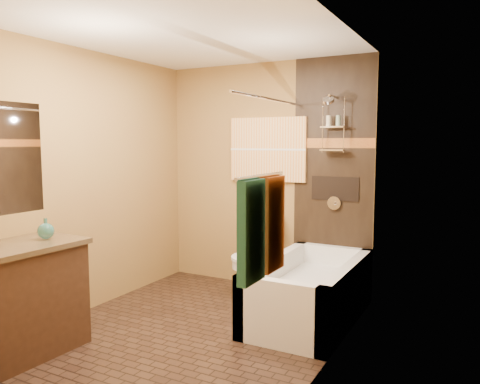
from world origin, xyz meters
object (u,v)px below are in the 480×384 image
Objects in this scene: sunset_painting at (268,149)px; vanity at (16,300)px; toilet at (257,256)px; bathtub at (310,296)px.

vanity is at bearing -111.15° from sunset_painting.
vanity is at bearing -117.04° from toilet.
vanity reaches higher than bathtub.
sunset_painting is 0.60× the size of bathtub.
toilet is (-0.77, 0.46, 0.19)m from bathtub.
bathtub is at bearing -34.38° from toilet.
bathtub is (0.77, -0.73, -1.33)m from sunset_painting.
sunset_painting is 1.70m from bathtub.
sunset_painting is at bearing 136.61° from bathtub.
toilet is at bearing 69.65° from vanity.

